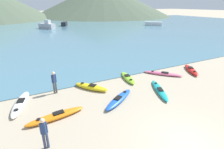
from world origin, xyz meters
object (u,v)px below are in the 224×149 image
Objects in this scene: kayak_on_sand_4 at (21,104)px; kayak_on_sand_6 at (128,78)px; kayak_on_sand_2 at (91,87)px; person_near_waterline at (54,81)px; kayak_on_sand_3 at (56,116)px; person_near_foreground at (44,131)px; moored_boat_4 at (47,26)px; kayak_on_sand_5 at (163,74)px; kayak_on_sand_7 at (119,99)px; kayak_on_sand_1 at (191,70)px; kayak_on_sand_0 at (159,90)px; moored_boat_1 at (154,24)px; moored_boat_0 at (64,24)px.

kayak_on_sand_4 is 8.62m from kayak_on_sand_6.
kayak_on_sand_2 is 2.81m from person_near_waterline.
kayak_on_sand_6 is (6.79, 3.03, -0.01)m from kayak_on_sand_3.
moored_boat_4 is at bearing 82.05° from person_near_foreground.
person_near_waterline is 39.28m from moored_boat_4.
kayak_on_sand_7 is at bearing -158.93° from kayak_on_sand_5.
kayak_on_sand_2 is 0.89× the size of kayak_on_sand_7.
kayak_on_sand_1 is 15.28m from kayak_on_sand_4.
moored_boat_4 is at bearing 93.15° from kayak_on_sand_0.
kayak_on_sand_0 is 5.31m from kayak_on_sand_2.
moored_boat_4 is at bearing 92.05° from kayak_on_sand_6.
kayak_on_sand_1 is 12.98m from person_near_waterline.
kayak_on_sand_1 reaches higher than kayak_on_sand_4.
person_near_waterline reaches higher than kayak_on_sand_0.
kayak_on_sand_5 is at bearing -128.12° from moored_boat_1.
kayak_on_sand_2 is at bearing 148.48° from kayak_on_sand_0.
person_near_foreground reaches higher than moored_boat_0.
kayak_on_sand_0 is at bearing -2.43° from kayak_on_sand_7.
kayak_on_sand_4 is 40.33m from moored_boat_4.
kayak_on_sand_3 is 0.75× the size of moored_boat_1.
moored_boat_4 is (1.14, 42.17, 0.70)m from kayak_on_sand_7.
kayak_on_sand_4 is (-5.01, -0.14, -0.06)m from kayak_on_sand_2.
kayak_on_sand_4 is at bearing 164.54° from kayak_on_sand_0.
kayak_on_sand_1 is 0.64× the size of moored_boat_4.
kayak_on_sand_3 reaches higher than kayak_on_sand_6.
kayak_on_sand_1 reaches higher than kayak_on_sand_6.
kayak_on_sand_0 is at bearing -136.29° from kayak_on_sand_5.
person_near_waterline is (1.37, 5.37, 0.05)m from person_near_foreground.
kayak_on_sand_1 is 0.97× the size of kayak_on_sand_7.
kayak_on_sand_2 reaches higher than kayak_on_sand_1.
moored_boat_1 is (31.89, 35.25, 0.45)m from kayak_on_sand_7.
person_near_foreground reaches higher than kayak_on_sand_2.
moored_boat_0 is at bearing 155.23° from moored_boat_1.
moored_boat_4 is (7.21, 39.68, 0.74)m from kayak_on_sand_4.
kayak_on_sand_5 is 0.64× the size of moored_boat_1.
kayak_on_sand_5 is 1.03× the size of kayak_on_sand_6.
kayak_on_sand_5 is (-3.12, 0.56, -0.04)m from kayak_on_sand_1.
moored_boat_1 is (36.95, 37.43, -0.33)m from person_near_foreground.
kayak_on_sand_4 is at bearing 177.32° from kayak_on_sand_1.
kayak_on_sand_2 is 0.58× the size of moored_boat_4.
moored_boat_0 is (-2.38, 45.05, 0.46)m from kayak_on_sand_1.
moored_boat_1 reaches higher than kayak_on_sand_0.
moored_boat_0 reaches higher than moored_boat_1.
person_near_waterline reaches higher than kayak_on_sand_3.
kayak_on_sand_6 is (3.60, 0.35, -0.03)m from kayak_on_sand_2.
person_near_foreground is 0.94× the size of person_near_waterline.
moored_boat_4 is at bearing 82.94° from person_near_waterline.
kayak_on_sand_4 is 50.15m from moored_boat_1.
kayak_on_sand_7 reaches higher than kayak_on_sand_6.
kayak_on_sand_1 is at bearing -2.68° from kayak_on_sand_4.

